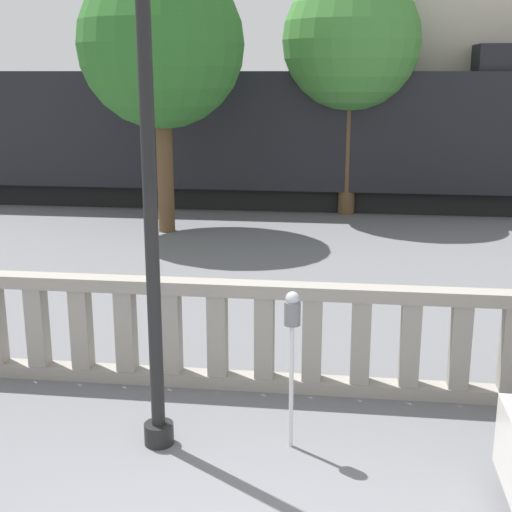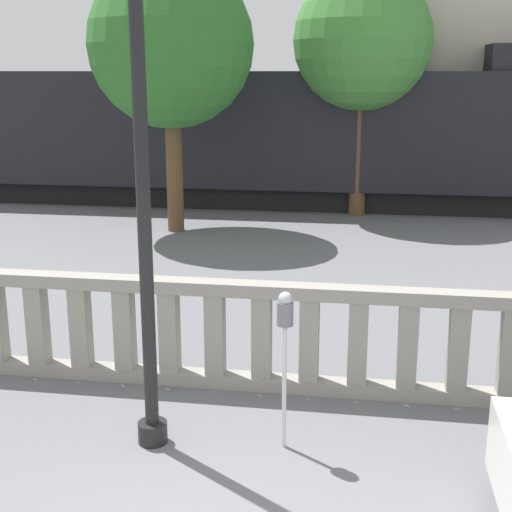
{
  "view_description": "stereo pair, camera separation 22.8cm",
  "coord_description": "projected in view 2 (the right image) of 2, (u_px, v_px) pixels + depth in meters",
  "views": [
    {
      "loc": [
        0.83,
        -3.7,
        3.34
      ],
      "look_at": [
        -0.22,
        4.39,
        1.22
      ],
      "focal_mm": 50.0,
      "sensor_mm": 36.0,
      "label": 1
    },
    {
      "loc": [
        1.05,
        -3.67,
        3.34
      ],
      "look_at": [
        -0.22,
        4.39,
        1.22
      ],
      "focal_mm": 50.0,
      "sensor_mm": 36.0,
      "label": 2
    }
  ],
  "objects": [
    {
      "name": "train_far",
      "position": [
        386.0,
        108.0,
        32.72
      ],
      "size": [
        26.52,
        2.94,
        3.82
      ],
      "color": "black",
      "rests_on": "ground"
    },
    {
      "name": "tree_right",
      "position": [
        171.0,
        45.0,
        14.41
      ],
      "size": [
        3.39,
        3.39,
        5.56
      ],
      "color": "brown",
      "rests_on": "ground"
    },
    {
      "name": "lamppost",
      "position": [
        140.0,
        118.0,
        5.87
      ],
      "size": [
        0.33,
        0.33,
        5.23
      ],
      "color": "black",
      "rests_on": "ground"
    },
    {
      "name": "tree_left",
      "position": [
        362.0,
        42.0,
        16.12
      ],
      "size": [
        3.16,
        3.16,
        5.6
      ],
      "color": "brown",
      "rests_on": "ground"
    },
    {
      "name": "train_near",
      "position": [
        148.0,
        133.0,
        18.61
      ],
      "size": [
        23.15,
        2.7,
        3.93
      ],
      "color": "black",
      "rests_on": "ground"
    },
    {
      "name": "parking_meter",
      "position": [
        285.0,
        327.0,
        6.25
      ],
      "size": [
        0.15,
        0.15,
        1.49
      ],
      "color": "silver",
      "rests_on": "ground"
    },
    {
      "name": "balustrade",
      "position": [
        262.0,
        337.0,
        7.59
      ],
      "size": [
        15.2,
        0.24,
        1.19
      ],
      "color": "gray",
      "rests_on": "ground"
    }
  ]
}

